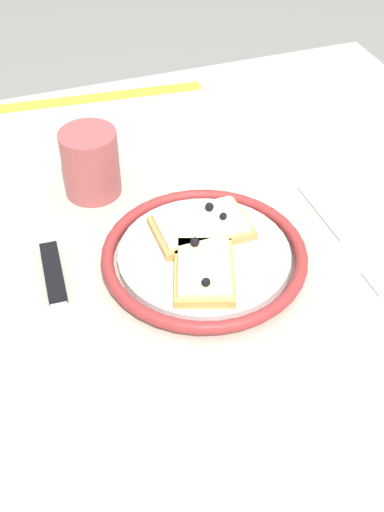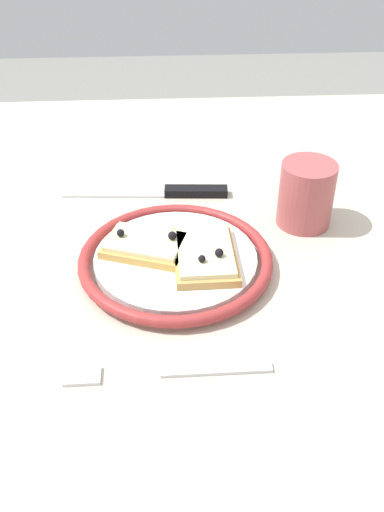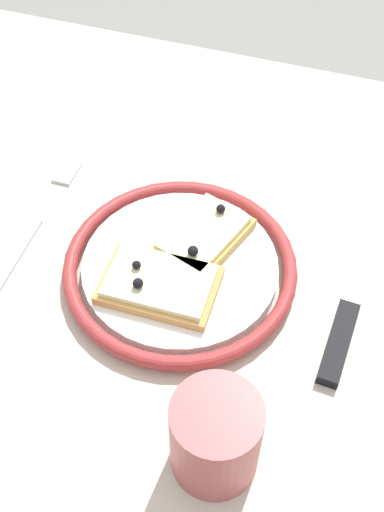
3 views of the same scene
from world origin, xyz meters
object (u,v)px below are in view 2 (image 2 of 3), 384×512
Objects in this scene: pizza_slice_near at (202,255)px; knife at (175,192)px; dining_table at (201,301)px; plate at (176,260)px; cup at (306,194)px; fork at (165,372)px; pizza_slice_far at (146,245)px.

pizza_slice_near is 0.18m from knife.
pizza_slice_near is at bearing 175.81° from dining_table.
knife is at bearing 12.98° from dining_table.
pizza_slice_near is (-0.05, 0.00, 0.11)m from dining_table.
plate is 0.20m from cup.
fork is at bearing 143.59° from cup.
pizza_slice_near is 0.98× the size of pizza_slice_far.
cup is at bearing -36.41° from fork.
plate is at bearing 73.65° from pizza_slice_near.
knife is (0.13, 0.03, 0.09)m from dining_table.
fork is (-0.21, 0.05, 0.09)m from dining_table.
pizza_slice_far is (0.01, 0.04, 0.01)m from plate.
dining_table is 0.14m from pizza_slice_far.
plate is at bearing -110.65° from pizza_slice_far.
dining_table is at bearing -42.57° from plate.
knife is 0.34m from fork.
pizza_slice_near is 0.17m from fork.
pizza_slice_near is 0.07m from pizza_slice_far.
pizza_slice_near is at bearing -108.67° from pizza_slice_far.
cup is (0.26, -0.19, 0.04)m from fork.
plate is (-0.04, 0.03, 0.10)m from dining_table.
pizza_slice_near is (-0.01, -0.03, 0.01)m from plate.
plate is 0.17m from fork.
pizza_slice_far is at bearing 165.49° from knife.
cup reaches higher than dining_table.
knife is at bearing 8.55° from pizza_slice_near.
pizza_slice_far is (-0.02, 0.07, 0.11)m from dining_table.
pizza_slice_near reaches higher than fork.
plate is 0.97× the size of knife.
pizza_slice_far is 0.16m from knife.
fork is at bearing -173.86° from pizza_slice_far.
dining_table is 11.33× the size of cup.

